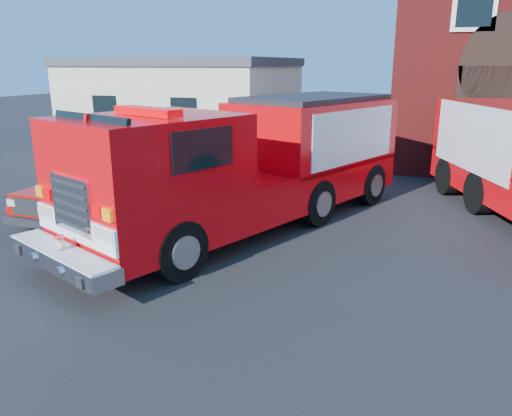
% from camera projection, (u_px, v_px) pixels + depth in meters
% --- Properties ---
extents(ground, '(100.00, 100.00, 0.00)m').
position_uv_depth(ground, '(274.00, 249.00, 11.37)').
color(ground, black).
rests_on(ground, ground).
extents(side_building, '(10.20, 8.20, 4.35)m').
position_uv_depth(side_building, '(186.00, 102.00, 25.45)').
color(side_building, beige).
rests_on(side_building, ground).
extents(fire_engine, '(6.57, 10.82, 3.23)m').
position_uv_depth(fire_engine, '(254.00, 162.00, 12.61)').
color(fire_engine, black).
rests_on(fire_engine, ground).
extents(pickup_truck, '(1.96, 5.18, 1.68)m').
position_uv_depth(pickup_truck, '(101.00, 184.00, 14.04)').
color(pickup_truck, black).
rests_on(pickup_truck, ground).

